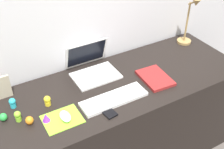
% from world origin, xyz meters
% --- Properties ---
extents(back_wall, '(2.98, 0.05, 1.36)m').
position_xyz_m(back_wall, '(0.00, 0.35, 0.68)').
color(back_wall, silver).
rests_on(back_wall, ground_plane).
extents(desk, '(1.78, 0.63, 0.74)m').
position_xyz_m(desk, '(0.00, 0.00, 0.37)').
color(desk, black).
rests_on(desk, ground_plane).
extents(laptop, '(0.30, 0.28, 0.21)m').
position_xyz_m(laptop, '(-0.07, 0.20, 0.79)').
color(laptop, white).
rests_on(laptop, desk).
extents(keyboard, '(0.41, 0.13, 0.02)m').
position_xyz_m(keyboard, '(-0.09, -0.13, 0.75)').
color(keyboard, white).
rests_on(keyboard, desk).
extents(mousepad, '(0.21, 0.17, 0.00)m').
position_xyz_m(mousepad, '(-0.42, -0.12, 0.74)').
color(mousepad, '#8CDB33').
rests_on(mousepad, desk).
extents(mouse, '(0.06, 0.10, 0.03)m').
position_xyz_m(mouse, '(-0.40, -0.13, 0.76)').
color(mouse, white).
rests_on(mouse, mousepad).
extents(cell_phone, '(0.08, 0.14, 0.01)m').
position_xyz_m(cell_phone, '(-0.17, -0.19, 0.74)').
color(cell_phone, black).
rests_on(cell_phone, desk).
extents(desk_lamp, '(0.11, 0.14, 0.38)m').
position_xyz_m(desk_lamp, '(0.75, 0.18, 0.92)').
color(desk_lamp, '#A5844C').
rests_on(desk_lamp, desk).
extents(notebook_pad, '(0.19, 0.25, 0.02)m').
position_xyz_m(notebook_pad, '(0.25, -0.08, 0.75)').
color(notebook_pad, maroon).
rests_on(notebook_pad, desk).
extents(picture_frame, '(0.12, 0.02, 0.15)m').
position_xyz_m(picture_frame, '(-0.66, 0.23, 0.81)').
color(picture_frame, '#B2A58C').
rests_on(picture_frame, desk).
extents(toy_figurine_purple, '(0.05, 0.05, 0.05)m').
position_xyz_m(toy_figurine_purple, '(-0.50, -0.09, 0.77)').
color(toy_figurine_purple, purple).
rests_on(toy_figurine_purple, desk).
extents(toy_figurine_lime, '(0.04, 0.04, 0.06)m').
position_xyz_m(toy_figurine_lime, '(-0.63, -0.01, 0.77)').
color(toy_figurine_lime, '#8CDB33').
rests_on(toy_figurine_lime, desk).
extents(toy_figurine_yellow, '(0.04, 0.04, 0.06)m').
position_xyz_m(toy_figurine_yellow, '(-0.45, 0.03, 0.77)').
color(toy_figurine_yellow, yellow).
rests_on(toy_figurine_yellow, desk).
extents(toy_figurine_green, '(0.04, 0.04, 0.05)m').
position_xyz_m(toy_figurine_green, '(-0.70, 0.03, 0.76)').
color(toy_figurine_green, green).
rests_on(toy_figurine_green, desk).
extents(toy_figurine_orange, '(0.04, 0.04, 0.05)m').
position_xyz_m(toy_figurine_orange, '(-0.58, -0.07, 0.76)').
color(toy_figurine_orange, orange).
rests_on(toy_figurine_orange, desk).
extents(toy_figurine_cyan, '(0.04, 0.04, 0.06)m').
position_xyz_m(toy_figurine_cyan, '(-0.63, 0.11, 0.77)').
color(toy_figurine_cyan, '#28B7CC').
rests_on(toy_figurine_cyan, desk).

